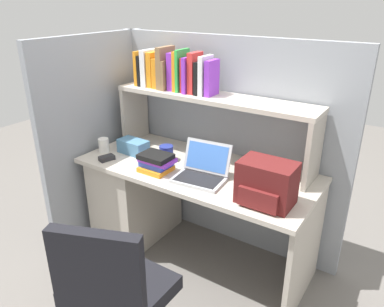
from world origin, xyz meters
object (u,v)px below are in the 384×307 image
backpack (266,184)px  paper_cup (104,145)px  snack_canister (166,153)px  laptop (202,171)px  tissue_box (133,147)px  computer_mouse (107,158)px

backpack → paper_cup: backpack is taller
paper_cup → snack_canister: snack_canister is taller
laptop → backpack: (0.45, -0.06, 0.07)m
tissue_box → laptop: bearing=-3.4°
snack_canister → backpack: bearing=-11.7°
computer_mouse → snack_canister: bearing=51.5°
paper_cup → snack_canister: 0.49m
laptop → backpack: size_ratio=1.12×
laptop → tissue_box: 0.64m
tissue_box → snack_canister: (0.28, 0.03, 0.00)m
paper_cup → computer_mouse: bearing=-38.2°
tissue_box → computer_mouse: bearing=-106.2°
computer_mouse → paper_cup: paper_cup is taller
computer_mouse → snack_canister: snack_canister is taller
laptop → tissue_box: size_ratio=1.52×
backpack → paper_cup: 1.28m
computer_mouse → tissue_box: tissue_box is taller
paper_cup → tissue_box: size_ratio=0.47×
laptop → computer_mouse: (-0.70, -0.13, -0.03)m
laptop → paper_cup: (-0.83, -0.03, 0.00)m
laptop → paper_cup: size_ratio=3.27×
laptop → paper_cup: 0.83m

